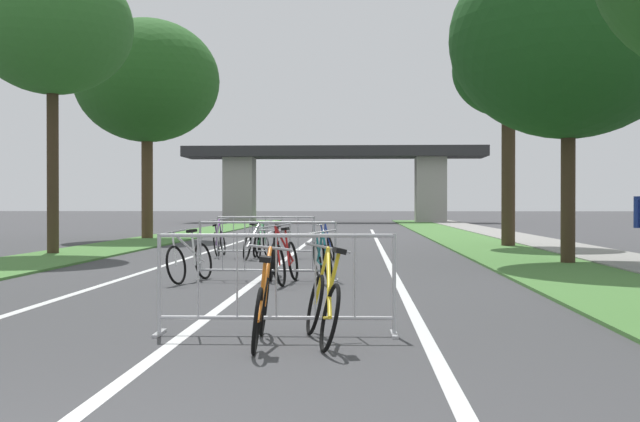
{
  "coord_description": "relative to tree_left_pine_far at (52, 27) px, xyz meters",
  "views": [
    {
      "loc": [
        1.8,
        -3.32,
        1.35
      ],
      "look_at": [
        0.2,
        29.55,
        1.07
      ],
      "focal_mm": 44.77,
      "sensor_mm": 36.0,
      "label": 1
    }
  ],
  "objects": [
    {
      "name": "bicycle_green_4",
      "position": [
        5.68,
        -0.62,
        -5.72
      ],
      "size": [
        0.51,
        1.63,
        0.94
      ],
      "rotation": [
        0.0,
        0.0,
        -0.08
      ],
      "color": "black",
      "rests_on": "ground"
    },
    {
      "name": "tree_right_oak_near",
      "position": [
        12.84,
        -2.82,
        -1.01
      ],
      "size": [
        5.3,
        5.3,
        7.32
      ],
      "color": "#3D2D1E",
      "rests_on": "ground"
    },
    {
      "name": "tree_left_pine_far",
      "position": [
        0.0,
        0.0,
        0.0
      ],
      "size": [
        4.25,
        4.25,
        7.9
      ],
      "color": "#3D2D1E",
      "rests_on": "ground"
    },
    {
      "name": "bicycle_purple_9",
      "position": [
        4.55,
        -0.4,
        -5.7
      ],
      "size": [
        0.52,
        1.64,
        0.99
      ],
      "rotation": [
        0.0,
        0.0,
        0.01
      ],
      "color": "black",
      "rests_on": "ground"
    },
    {
      "name": "bicycle_red_6",
      "position": [
        6.92,
        -7.37,
        -5.68
      ],
      "size": [
        0.59,
        1.79,
        1.05
      ],
      "rotation": [
        0.0,
        0.0,
        3.03
      ],
      "color": "black",
      "rests_on": "ground"
    },
    {
      "name": "bicycle_white_1",
      "position": [
        5.23,
        -7.19,
        -5.7
      ],
      "size": [
        0.75,
        1.69,
        0.94
      ],
      "rotation": [
        0.0,
        0.0,
        2.89
      ],
      "color": "black",
      "rests_on": "ground"
    },
    {
      "name": "tree_right_cypress_far",
      "position": [
        12.87,
        4.48,
        -0.55
      ],
      "size": [
        3.53,
        3.53,
        7.09
      ],
      "color": "#3D2D1E",
      "rests_on": "ground"
    },
    {
      "name": "lane_stripe_right_lane",
      "position": [
        8.84,
        2.0,
        -6.06
      ],
      "size": [
        0.14,
        39.14,
        0.01
      ],
      "primitive_type": "cube",
      "color": "silver",
      "rests_on": "ground"
    },
    {
      "name": "lane_stripe_center",
      "position": [
        6.36,
        2.0,
        -6.06
      ],
      "size": [
        0.14,
        39.14,
        0.01
      ],
      "primitive_type": "cube",
      "color": "silver",
      "rests_on": "ground"
    },
    {
      "name": "bicycle_orange_2",
      "position": [
        7.23,
        -13.28,
        -5.71
      ],
      "size": [
        0.45,
        1.66,
        0.95
      ],
      "rotation": [
        0.0,
        0.0,
        0.06
      ],
      "color": "black",
      "rests_on": "ground"
    },
    {
      "name": "bicycle_blue_8",
      "position": [
        7.38,
        -1.41,
        -5.72
      ],
      "size": [
        0.51,
        1.59,
        0.95
      ],
      "rotation": [
        0.0,
        0.0,
        3.36
      ],
      "color": "black",
      "rests_on": "ground"
    },
    {
      "name": "crowd_barrier_nearest",
      "position": [
        7.31,
        -12.7,
        -5.55
      ],
      "size": [
        2.5,
        0.5,
        1.05
      ],
      "rotation": [
        0.0,
        0.0,
        0.02
      ],
      "color": "#ADADB2",
      "rests_on": "ground"
    },
    {
      "name": "tree_left_maple_mid",
      "position": [
        -0.01,
        9.55,
        0.03
      ],
      "size": [
        5.57,
        5.57,
        8.49
      ],
      "color": "#4C3823",
      "rests_on": "ground"
    },
    {
      "name": "bicycle_black_0",
      "position": [
        6.63,
        -6.47,
        -5.69
      ],
      "size": [
        0.54,
        1.76,
        0.99
      ],
      "rotation": [
        0.0,
        0.0,
        3.18
      ],
      "color": "black",
      "rests_on": "ground"
    },
    {
      "name": "bicycle_yellow_5",
      "position": [
        7.81,
        -13.17,
        -5.7
      ],
      "size": [
        0.52,
        1.63,
        0.97
      ],
      "rotation": [
        0.0,
        0.0,
        0.19
      ],
      "color": "black",
      "rests_on": "ground"
    },
    {
      "name": "bicycle_teal_3",
      "position": [
        7.53,
        -7.22,
        -5.69
      ],
      "size": [
        0.49,
        1.7,
        0.94
      ],
      "rotation": [
        0.0,
        0.0,
        3.36
      ],
      "color": "black",
      "rests_on": "ground"
    },
    {
      "name": "bicycle_silver_7",
      "position": [
        5.54,
        -1.36,
        -5.71
      ],
      "size": [
        0.53,
        1.67,
        0.93
      ],
      "rotation": [
        0.0,
        0.0,
        -0.1
      ],
      "color": "black",
      "rests_on": "ground"
    },
    {
      "name": "lane_stripe_left_lane",
      "position": [
        3.88,
        2.0,
        -6.06
      ],
      "size": [
        0.14,
        39.14,
        0.01
      ],
      "primitive_type": "cube",
      "color": "silver",
      "rests_on": "ground"
    },
    {
      "name": "grass_verge_right",
      "position": [
        12.13,
        10.11,
        -6.04
      ],
      "size": [
        2.53,
        67.65,
        0.05
      ],
      "primitive_type": "cube",
      "color": "#477A38",
      "rests_on": "ground"
    },
    {
      "name": "grass_verge_left",
      "position": [
        0.59,
        10.11,
        -6.04
      ],
      "size": [
        2.53,
        67.65,
        0.05
      ],
      "primitive_type": "cube",
      "color": "#477A38",
      "rests_on": "ground"
    },
    {
      "name": "sidewalk_path_right",
      "position": [
        14.4,
        10.11,
        -6.03
      ],
      "size": [
        2.01,
        67.65,
        0.08
      ],
      "primitive_type": "cube",
      "color": "gray",
      "rests_on": "ground"
    },
    {
      "name": "crowd_barrier_second",
      "position": [
        6.54,
        -6.84,
        -5.55
      ],
      "size": [
        2.51,
        0.58,
        1.05
      ],
      "rotation": [
        0.0,
        0.0,
        -0.06
      ],
      "color": "#ADADB2",
      "rests_on": "ground"
    },
    {
      "name": "crowd_barrier_third",
      "position": [
        5.83,
        -0.98,
        -5.55
      ],
      "size": [
        2.51,
        0.53,
        1.05
      ],
      "rotation": [
        0.0,
        0.0,
        0.04
      ],
      "color": "#ADADB2",
      "rests_on": "ground"
    },
    {
      "name": "overpass_bridge",
      "position": [
        6.36,
        38.34,
        -2.04
      ],
      "size": [
        22.25,
        4.05,
        5.59
      ],
      "color": "#2D2D30",
      "rests_on": "ground"
    }
  ]
}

